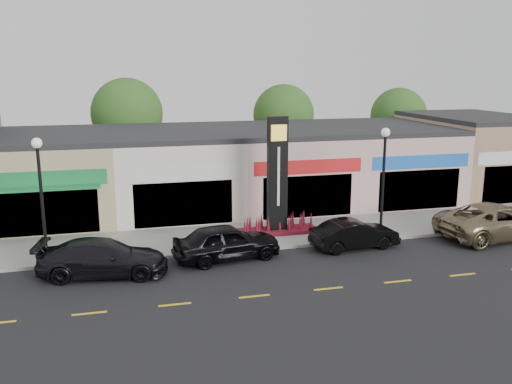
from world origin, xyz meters
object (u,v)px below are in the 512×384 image
lamp_east_near (384,171)px  car_black_sedan (227,242)px  pylon_sign (277,193)px  car_gold_suv (497,221)px  car_dark_sedan (103,258)px  lamp_west_near (41,188)px  car_black_conv (355,234)px

lamp_east_near → car_black_sedan: lamp_east_near is taller
pylon_sign → car_black_sedan: (-3.21, -2.90, -1.45)m
car_gold_suv → car_dark_sedan: bearing=85.9°
lamp_west_near → pylon_sign: (11.00, 1.70, -1.20)m
car_black_conv → car_gold_suv: 7.76m
car_black_sedan → car_black_conv: car_black_sedan is taller
car_black_sedan → car_gold_suv: bearing=-100.3°
car_dark_sedan → lamp_east_near: bearing=-73.2°
lamp_west_near → car_black_sedan: 8.32m
lamp_west_near → pylon_sign: 11.19m
car_dark_sedan → car_black_conv: (11.60, 0.69, -0.07)m
lamp_west_near → lamp_east_near: same height
pylon_sign → lamp_west_near: bearing=-171.2°
car_black_sedan → pylon_sign: bearing=-57.4°
lamp_east_near → car_gold_suv: (5.79, -1.38, -2.59)m
car_dark_sedan → car_gold_suv: bearing=-79.6°
lamp_west_near → car_gold_suv: lamp_west_near is taller
lamp_west_near → pylon_sign: size_ratio=0.91×
lamp_east_near → car_black_sedan: size_ratio=1.13×
lamp_east_near → car_gold_suv: bearing=-13.4°
lamp_west_near → lamp_east_near: (16.00, 0.00, 0.00)m
car_dark_sedan → pylon_sign: bearing=-58.5°
pylon_sign → car_gold_suv: 11.30m
lamp_east_near → pylon_sign: pylon_sign is taller
car_black_sedan → car_gold_suv: 14.00m
car_dark_sedan → car_black_sedan: (5.36, 0.66, 0.05)m
car_dark_sedan → car_black_conv: 11.63m
pylon_sign → car_black_sedan: size_ratio=1.24×
lamp_east_near → car_black_conv: lamp_east_near is taller
car_black_conv → lamp_east_near: bearing=-64.2°
lamp_east_near → car_dark_sedan: lamp_east_near is taller
lamp_west_near → car_black_sedan: size_ratio=1.13×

